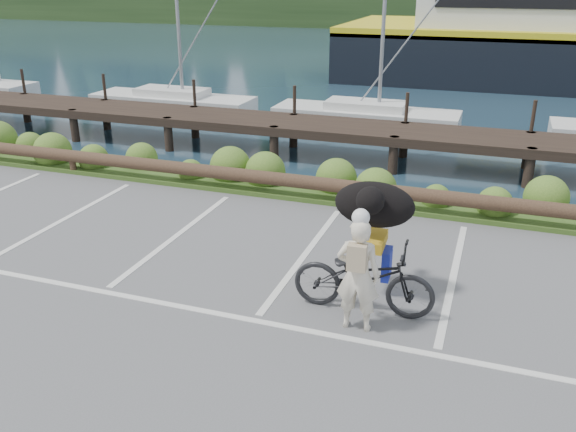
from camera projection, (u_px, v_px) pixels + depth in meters
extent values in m
plane|color=#545456|center=(265.00, 308.00, 9.22)|extent=(72.00, 72.00, 0.00)
plane|color=#1A3040|center=(472.00, 48.00, 51.70)|extent=(160.00, 160.00, 0.00)
cube|color=#3D5B21|center=(350.00, 194.00, 13.84)|extent=(34.00, 1.60, 0.10)
imported|color=black|center=(364.00, 278.00, 8.95)|extent=(2.13, 0.82, 1.10)
imported|color=beige|center=(358.00, 275.00, 8.40)|extent=(0.63, 0.43, 1.68)
ellipsoid|color=black|center=(374.00, 205.00, 9.21)|extent=(0.65, 1.25, 0.71)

